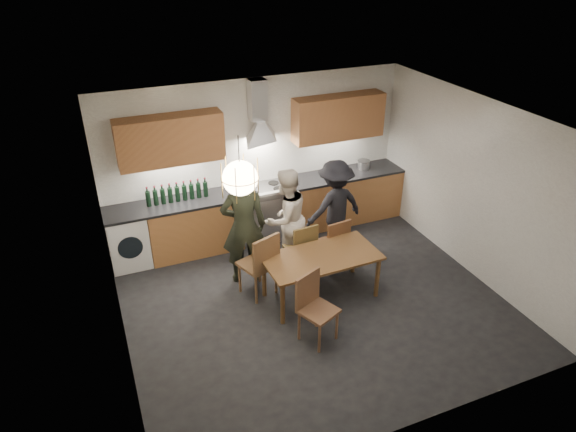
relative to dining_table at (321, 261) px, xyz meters
name	(u,v)px	position (x,y,z in m)	size (l,w,h in m)	color
ground	(313,301)	(-0.15, -0.09, -0.59)	(5.00, 5.00, 0.00)	black
room_shell	(316,191)	(-0.15, -0.09, 1.12)	(5.02, 4.52, 2.61)	white
counter_run	(265,211)	(-0.12, 1.86, -0.14)	(5.00, 0.62, 0.90)	tan
range_stove	(264,212)	(-0.15, 1.86, -0.15)	(0.90, 0.60, 0.92)	silver
wall_fixtures	(259,127)	(-0.15, 1.98, 1.29)	(4.30, 0.54, 1.10)	#B77646
pendant_lamp	(240,178)	(-1.15, -0.19, 1.51)	(0.43, 0.43, 0.70)	black
dining_table	(321,261)	(0.00, 0.00, 0.00)	(1.59, 0.83, 0.66)	brown
chair_back_left	(261,261)	(-0.75, 0.32, -0.02)	(0.57, 0.57, 0.99)	brown
chair_back_mid	(302,247)	(-0.03, 0.56, -0.09)	(0.42, 0.42, 0.87)	brown
chair_back_right	(335,241)	(0.47, 0.51, -0.09)	(0.43, 0.43, 0.86)	brown
chair_front	(313,303)	(-0.45, -0.71, -0.07)	(0.54, 0.54, 0.91)	brown
person_left	(244,227)	(-0.83, 0.79, 0.30)	(0.65, 0.42, 1.77)	black
person_mid	(286,218)	(-0.13, 0.96, 0.19)	(0.76, 0.59, 1.56)	beige
person_right	(335,206)	(0.74, 1.07, 0.17)	(0.98, 0.56, 1.52)	black
mixing_bowl	(333,176)	(1.06, 1.76, 0.35)	(0.29, 0.29, 0.07)	#B3B3B6
stock_pot	(364,165)	(1.73, 1.91, 0.38)	(0.20, 0.20, 0.14)	silver
wine_bottles	(177,192)	(-1.52, 1.91, 0.47)	(0.95, 0.07, 0.31)	black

